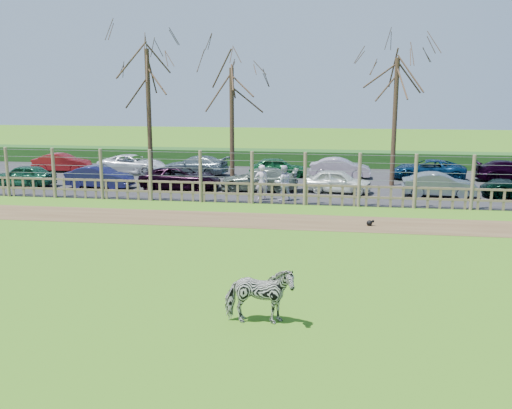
# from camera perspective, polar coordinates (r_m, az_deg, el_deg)

# --- Properties ---
(ground) EXTENTS (120.00, 120.00, 0.00)m
(ground) POSITION_cam_1_polar(r_m,az_deg,el_deg) (19.53, -3.99, -4.54)
(ground) COLOR #558A2A
(ground) RESTS_ON ground
(dirt_strip) EXTENTS (34.00, 2.80, 0.01)m
(dirt_strip) POSITION_cam_1_polar(r_m,az_deg,el_deg) (23.80, -1.68, -1.55)
(dirt_strip) COLOR brown
(dirt_strip) RESTS_ON ground
(asphalt) EXTENTS (44.00, 13.00, 0.04)m
(asphalt) POSITION_cam_1_polar(r_m,az_deg,el_deg) (33.51, 1.31, 2.34)
(asphalt) COLOR #232326
(asphalt) RESTS_ON ground
(hedge) EXTENTS (46.00, 2.00, 1.10)m
(hedge) POSITION_cam_1_polar(r_m,az_deg,el_deg) (40.32, 2.55, 4.67)
(hedge) COLOR #1E4716
(hedge) RESTS_ON ground
(fence) EXTENTS (30.16, 0.16, 2.50)m
(fence) POSITION_cam_1_polar(r_m,az_deg,el_deg) (27.03, -0.39, 1.78)
(fence) COLOR brown
(fence) RESTS_ON ground
(tree_left) EXTENTS (4.80, 4.80, 7.88)m
(tree_left) POSITION_cam_1_polar(r_m,az_deg,el_deg) (32.58, -10.76, 11.76)
(tree_left) COLOR #3D2B1E
(tree_left) RESTS_ON ground
(tree_mid) EXTENTS (4.80, 4.80, 6.83)m
(tree_mid) POSITION_cam_1_polar(r_m,az_deg,el_deg) (32.40, -2.45, 10.63)
(tree_mid) COLOR #3D2B1E
(tree_mid) RESTS_ON ground
(tree_right) EXTENTS (4.80, 4.80, 7.35)m
(tree_right) POSITION_cam_1_polar(r_m,az_deg,el_deg) (32.45, 13.83, 10.97)
(tree_right) COLOR #3D2B1E
(tree_right) RESTS_ON ground
(zebra) EXTENTS (1.70, 0.89, 1.38)m
(zebra) POSITION_cam_1_polar(r_m,az_deg,el_deg) (13.39, 0.32, -9.11)
(zebra) COLOR gray
(zebra) RESTS_ON ground
(visitor_a) EXTENTS (0.73, 0.60, 1.72)m
(visitor_a) POSITION_cam_1_polar(r_m,az_deg,el_deg) (27.75, 0.56, 2.24)
(visitor_a) COLOR silver
(visitor_a) RESTS_ON asphalt
(visitor_b) EXTENTS (1.00, 0.89, 1.72)m
(visitor_b) POSITION_cam_1_polar(r_m,az_deg,el_deg) (27.57, 2.74, 2.16)
(visitor_b) COLOR silver
(visitor_b) RESTS_ON asphalt
(crow) EXTENTS (0.31, 0.23, 0.25)m
(crow) POSITION_cam_1_polar(r_m,az_deg,el_deg) (23.22, 11.31, -1.81)
(crow) COLOR black
(crow) RESTS_ON ground
(car_0) EXTENTS (3.53, 1.44, 1.20)m
(car_0) POSITION_cam_1_polar(r_m,az_deg,el_deg) (34.12, -22.24, 2.69)
(car_0) COLOR #174C34
(car_0) RESTS_ON asphalt
(car_1) EXTENTS (3.72, 1.53, 1.20)m
(car_1) POSITION_cam_1_polar(r_m,az_deg,el_deg) (32.20, -15.37, 2.66)
(car_1) COLOR #191A4B
(car_1) RESTS_ON asphalt
(car_2) EXTENTS (4.37, 2.11, 1.20)m
(car_2) POSITION_cam_1_polar(r_m,az_deg,el_deg) (30.99, -7.54, 2.64)
(car_2) COLOR black
(car_2) RESTS_ON asphalt
(car_3) EXTENTS (4.14, 1.69, 1.20)m
(car_3) POSITION_cam_1_polar(r_m,az_deg,el_deg) (30.27, 0.32, 2.53)
(car_3) COLOR #5E6A5E
(car_3) RESTS_ON asphalt
(car_4) EXTENTS (3.68, 1.87, 1.20)m
(car_4) POSITION_cam_1_polar(r_m,az_deg,el_deg) (30.01, 8.16, 2.33)
(car_4) COLOR white
(car_4) RESTS_ON asphalt
(car_5) EXTENTS (3.68, 1.39, 1.20)m
(car_5) POSITION_cam_1_polar(r_m,az_deg,el_deg) (30.01, 17.89, 1.88)
(car_5) COLOR slate
(car_5) RESTS_ON asphalt
(car_7) EXTENTS (3.76, 1.65, 1.20)m
(car_7) POSITION_cam_1_polar(r_m,az_deg,el_deg) (39.10, -18.82, 3.97)
(car_7) COLOR maroon
(car_7) RESTS_ON asphalt
(car_8) EXTENTS (4.44, 2.26, 1.20)m
(car_8) POSITION_cam_1_polar(r_m,az_deg,el_deg) (37.18, -12.23, 3.97)
(car_8) COLOR silver
(car_8) RESTS_ON asphalt
(car_9) EXTENTS (4.32, 2.21, 1.20)m
(car_9) POSITION_cam_1_polar(r_m,az_deg,el_deg) (35.93, -6.06, 3.90)
(car_9) COLOR slate
(car_9) RESTS_ON asphalt
(car_10) EXTENTS (3.68, 1.86, 1.20)m
(car_10) POSITION_cam_1_polar(r_m,az_deg,el_deg) (34.95, 2.19, 3.75)
(car_10) COLOR #125127
(car_10) RESTS_ON asphalt
(car_11) EXTENTS (3.68, 1.39, 1.20)m
(car_11) POSITION_cam_1_polar(r_m,az_deg,el_deg) (34.96, 8.42, 3.63)
(car_11) COLOR #C2ADC1
(car_11) RESTS_ON asphalt
(car_12) EXTENTS (4.45, 2.30, 1.20)m
(car_12) POSITION_cam_1_polar(r_m,az_deg,el_deg) (35.37, 16.80, 3.35)
(car_12) COLOR #092648
(car_12) RESTS_ON asphalt
(car_13) EXTENTS (4.17, 1.77, 1.20)m
(car_13) POSITION_cam_1_polar(r_m,az_deg,el_deg) (36.41, 24.16, 3.05)
(car_13) COLOR black
(car_13) RESTS_ON asphalt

